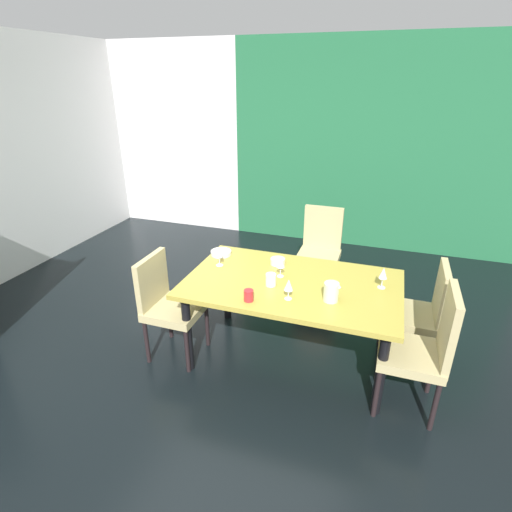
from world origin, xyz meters
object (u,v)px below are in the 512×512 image
(chair_head_far, at_px, (320,247))
(wine_glass_corner, at_px, (383,274))
(dining_table, at_px, (292,291))
(chair_left_near, at_px, (167,301))
(chair_right_far, at_px, (421,310))
(wine_glass_south, at_px, (219,253))
(chair_right_near, at_px, (425,347))
(cup_near_shelf, at_px, (271,280))
(wine_glass_east, at_px, (289,285))
(wine_glass_north, at_px, (281,264))
(serving_bowl_right, at_px, (278,261))
(cup_near_window, at_px, (249,295))
(pitcher_left, at_px, (331,292))
(serving_bowl_rear, at_px, (221,253))

(chair_head_far, xyz_separation_m, wine_glass_corner, (0.67, -1.12, 0.33))
(dining_table, distance_m, chair_left_near, 1.05)
(chair_left_near, bearing_deg, chair_right_far, 104.87)
(chair_left_near, distance_m, wine_glass_south, 0.60)
(chair_head_far, relative_size, wine_glass_corner, 5.64)
(chair_right_far, distance_m, chair_right_near, 0.54)
(wine_glass_south, distance_m, cup_near_shelf, 0.57)
(wine_glass_south, relative_size, wine_glass_east, 1.00)
(wine_glass_north, height_order, wine_glass_east, wine_glass_east)
(chair_left_near, height_order, wine_glass_south, chair_left_near)
(chair_left_near, xyz_separation_m, wine_glass_corner, (1.69, 0.40, 0.34))
(serving_bowl_right, height_order, cup_near_window, cup_near_window)
(dining_table, bearing_deg, wine_glass_north, 151.78)
(wine_glass_east, bearing_deg, dining_table, 97.42)
(wine_glass_north, bearing_deg, wine_glass_east, -65.33)
(chair_head_far, xyz_separation_m, chair_right_far, (1.00, -0.98, -0.02))
(wine_glass_corner, xyz_separation_m, pitcher_left, (-0.34, -0.32, -0.05))
(wine_glass_south, bearing_deg, cup_near_window, -47.50)
(chair_right_near, distance_m, pitcher_left, 0.74)
(wine_glass_south, distance_m, cup_near_window, 0.66)
(wine_glass_east, relative_size, serving_bowl_rear, 0.86)
(wine_glass_south, relative_size, pitcher_left, 1.11)
(chair_right_near, distance_m, wine_glass_north, 1.22)
(cup_near_window, bearing_deg, wine_glass_north, 75.58)
(wine_glass_south, height_order, wine_glass_east, same)
(chair_right_far, distance_m, wine_glass_south, 1.73)
(cup_near_window, relative_size, pitcher_left, 0.60)
(wine_glass_corner, distance_m, wine_glass_east, 0.76)
(chair_left_near, relative_size, chair_right_near, 0.92)
(wine_glass_east, bearing_deg, chair_left_near, 179.94)
(chair_head_far, xyz_separation_m, serving_bowl_rear, (-0.76, -0.94, 0.22))
(wine_glass_east, distance_m, serving_bowl_right, 0.61)
(wine_glass_north, relative_size, serving_bowl_rear, 0.84)
(wine_glass_north, bearing_deg, wine_glass_corner, 4.86)
(serving_bowl_right, distance_m, cup_near_window, 0.67)
(wine_glass_north, bearing_deg, chair_left_near, -159.63)
(chair_right_far, height_order, serving_bowl_right, chair_right_far)
(wine_glass_corner, distance_m, serving_bowl_rear, 1.45)
(wine_glass_north, relative_size, cup_near_window, 1.81)
(chair_head_far, distance_m, chair_right_near, 1.83)
(dining_table, bearing_deg, cup_near_window, -121.07)
(wine_glass_south, bearing_deg, serving_bowl_rear, 110.03)
(wine_glass_corner, relative_size, serving_bowl_rear, 0.90)
(dining_table, xyz_separation_m, cup_near_shelf, (-0.15, -0.11, 0.13))
(serving_bowl_right, xyz_separation_m, pitcher_left, (0.54, -0.48, 0.05))
(wine_glass_corner, distance_m, wine_glass_south, 1.36)
(chair_head_far, xyz_separation_m, cup_near_shelf, (-0.16, -1.36, 0.25))
(chair_head_far, bearing_deg, wine_glass_corner, 120.98)
(dining_table, bearing_deg, cup_near_shelf, -143.87)
(chair_head_far, height_order, pitcher_left, chair_head_far)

